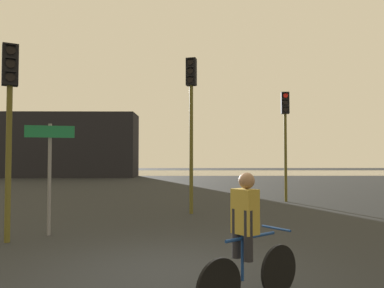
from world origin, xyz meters
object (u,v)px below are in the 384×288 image
(traffic_light_far_right, at_px, (285,125))
(direction_sign_post, at_px, (50,162))
(traffic_light_near_left, at_px, (10,104))
(cyclist, at_px, (247,238))
(traffic_light_center, at_px, (191,106))
(distant_building, at_px, (57,145))

(traffic_light_far_right, xyz_separation_m, direction_sign_post, (-7.28, -6.59, -1.44))
(traffic_light_near_left, distance_m, cyclist, 6.13)
(traffic_light_near_left, bearing_deg, cyclist, 114.01)
(traffic_light_center, relative_size, direction_sign_post, 1.95)
(traffic_light_far_right, relative_size, cyclist, 2.79)
(traffic_light_far_right, distance_m, direction_sign_post, 9.92)
(cyclist, bearing_deg, distant_building, 165.67)
(traffic_light_far_right, bearing_deg, traffic_light_center, 44.18)
(traffic_light_near_left, xyz_separation_m, cyclist, (4.56, -3.50, -2.15))
(direction_sign_post, bearing_deg, traffic_light_center, -149.56)
(traffic_light_far_right, height_order, cyclist, traffic_light_far_right)
(traffic_light_center, distance_m, cyclist, 8.03)
(traffic_light_center, height_order, cyclist, traffic_light_center)
(traffic_light_far_right, bearing_deg, cyclist, 77.49)
(traffic_light_near_left, xyz_separation_m, traffic_light_center, (3.96, 4.06, 0.51))
(distant_building, relative_size, direction_sign_post, 5.71)
(distant_building, height_order, traffic_light_center, distant_building)
(traffic_light_center, xyz_separation_m, direction_sign_post, (-3.35, -3.34, -1.78))
(distant_building, relative_size, traffic_light_near_left, 3.48)
(distant_building, distance_m, cyclist, 33.48)
(traffic_light_far_right, relative_size, direction_sign_post, 1.74)
(distant_building, height_order, traffic_light_far_right, distant_building)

